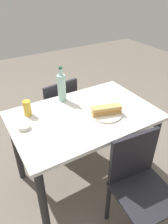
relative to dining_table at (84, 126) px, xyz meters
The scene contains 11 objects.
ground_plane 0.65m from the dining_table, ahead, with size 8.00×8.00×0.00m, color #6B6056.
dining_table is the anchor object (origin of this frame).
chair_far 0.61m from the dining_table, 89.00° to the left, with size 0.45×0.45×0.85m.
chair_near 0.62m from the dining_table, 79.26° to the right, with size 0.44×0.44×0.85m.
plate_near 0.22m from the dining_table, 34.92° to the right, with size 0.25×0.25×0.01m, color silver.
baguette_sandwich_near 0.25m from the dining_table, 34.92° to the right, with size 0.25×0.14×0.07m.
knife_near 0.21m from the dining_table, 15.86° to the right, with size 0.17×0.09×0.01m.
water_bottle 0.39m from the dining_table, 99.77° to the left, with size 0.07×0.07×0.32m.
beer_glass 0.49m from the dining_table, 150.56° to the left, with size 0.06×0.06×0.13m, color gold.
olive_bowl 0.51m from the dining_table, behind, with size 0.10×0.10×0.03m, color silver.
paper_napkin 0.35m from the dining_table, 22.29° to the left, with size 0.14×0.14×0.00m, color white.
Camera 1 is at (-0.75, -1.25, 1.75)m, focal length 34.19 mm.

